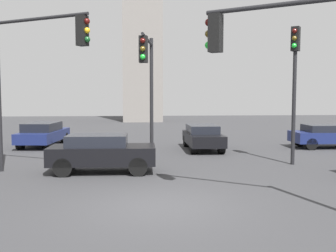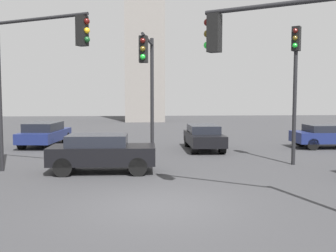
{
  "view_description": "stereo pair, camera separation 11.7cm",
  "coord_description": "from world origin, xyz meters",
  "px_view_note": "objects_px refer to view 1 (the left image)",
  "views": [
    {
      "loc": [
        -0.64,
        -9.97,
        2.92
      ],
      "look_at": [
        0.62,
        4.38,
        1.78
      ],
      "focal_mm": 41.07,
      "sensor_mm": 36.0,
      "label": 1
    },
    {
      "loc": [
        -0.53,
        -9.98,
        2.92
      ],
      "look_at": [
        0.62,
        4.38,
        1.78
      ],
      "focal_mm": 41.07,
      "sensor_mm": 36.0,
      "label": 2
    }
  ],
  "objects_px": {
    "traffic_light_0": "(295,70)",
    "car_0": "(43,133)",
    "car_1": "(329,135)",
    "traffic_light_3": "(36,59)",
    "traffic_light_2": "(148,73)",
    "car_4": "(101,152)",
    "traffic_light_1": "(296,56)",
    "car_3": "(203,136)"
  },
  "relations": [
    {
      "from": "traffic_light_1",
      "to": "traffic_light_2",
      "type": "bearing_deg",
      "value": -30.8
    },
    {
      "from": "traffic_light_2",
      "to": "car_3",
      "type": "bearing_deg",
      "value": 153.13
    },
    {
      "from": "traffic_light_2",
      "to": "car_1",
      "type": "xyz_separation_m",
      "value": [
        10.31,
        4.46,
        -3.17
      ]
    },
    {
      "from": "traffic_light_0",
      "to": "car_1",
      "type": "bearing_deg",
      "value": 176.9
    },
    {
      "from": "traffic_light_1",
      "to": "traffic_light_3",
      "type": "bearing_deg",
      "value": -1.32
    },
    {
      "from": "traffic_light_1",
      "to": "car_4",
      "type": "relative_size",
      "value": 1.33
    },
    {
      "from": "car_4",
      "to": "car_3",
      "type": "bearing_deg",
      "value": 51.31
    },
    {
      "from": "car_1",
      "to": "traffic_light_2",
      "type": "bearing_deg",
      "value": -155.24
    },
    {
      "from": "traffic_light_1",
      "to": "traffic_light_3",
      "type": "xyz_separation_m",
      "value": [
        -7.41,
        5.29,
        0.34
      ]
    },
    {
      "from": "traffic_light_1",
      "to": "car_1",
      "type": "xyz_separation_m",
      "value": [
        7.0,
        11.55,
        -3.17
      ]
    },
    {
      "from": "car_3",
      "to": "traffic_light_3",
      "type": "bearing_deg",
      "value": -49.05
    },
    {
      "from": "car_4",
      "to": "traffic_light_2",
      "type": "bearing_deg",
      "value": 40.85
    },
    {
      "from": "traffic_light_1",
      "to": "car_4",
      "type": "xyz_separation_m",
      "value": [
        -5.14,
        5.6,
        -3.1
      ]
    },
    {
      "from": "traffic_light_3",
      "to": "car_3",
      "type": "xyz_separation_m",
      "value": [
        7.21,
        6.13,
        -3.5
      ]
    },
    {
      "from": "car_0",
      "to": "car_1",
      "type": "distance_m",
      "value": 16.33
    },
    {
      "from": "traffic_light_3",
      "to": "car_3",
      "type": "distance_m",
      "value": 10.09
    },
    {
      "from": "traffic_light_0",
      "to": "car_0",
      "type": "xyz_separation_m",
      "value": [
        -11.98,
        7.14,
        -3.26
      ]
    },
    {
      "from": "car_3",
      "to": "traffic_light_1",
      "type": "bearing_deg",
      "value": 1.55
    },
    {
      "from": "traffic_light_2",
      "to": "car_4",
      "type": "distance_m",
      "value": 3.9
    },
    {
      "from": "traffic_light_1",
      "to": "car_3",
      "type": "xyz_separation_m",
      "value": [
        -0.2,
        11.42,
        -3.16
      ]
    },
    {
      "from": "traffic_light_2",
      "to": "traffic_light_0",
      "type": "bearing_deg",
      "value": 94.48
    },
    {
      "from": "traffic_light_0",
      "to": "car_4",
      "type": "relative_size",
      "value": 1.44
    },
    {
      "from": "car_1",
      "to": "traffic_light_3",
      "type": "bearing_deg",
      "value": -155.13
    },
    {
      "from": "car_3",
      "to": "traffic_light_2",
      "type": "bearing_deg",
      "value": -35.12
    },
    {
      "from": "traffic_light_2",
      "to": "car_1",
      "type": "height_order",
      "value": "traffic_light_2"
    },
    {
      "from": "traffic_light_0",
      "to": "car_1",
      "type": "distance_m",
      "value": 7.25
    },
    {
      "from": "traffic_light_3",
      "to": "car_3",
      "type": "height_order",
      "value": "traffic_light_3"
    },
    {
      "from": "car_4",
      "to": "car_0",
      "type": "bearing_deg",
      "value": 117.88
    },
    {
      "from": "traffic_light_0",
      "to": "traffic_light_3",
      "type": "distance_m",
      "value": 10.31
    },
    {
      "from": "traffic_light_1",
      "to": "traffic_light_2",
      "type": "distance_m",
      "value": 7.83
    },
    {
      "from": "traffic_light_2",
      "to": "traffic_light_3",
      "type": "distance_m",
      "value": 4.49
    },
    {
      "from": "car_1",
      "to": "car_3",
      "type": "height_order",
      "value": "car_3"
    },
    {
      "from": "traffic_light_2",
      "to": "car_1",
      "type": "bearing_deg",
      "value": 122.19
    },
    {
      "from": "traffic_light_2",
      "to": "car_0",
      "type": "distance_m",
      "value": 9.43
    },
    {
      "from": "traffic_light_1",
      "to": "car_0",
      "type": "height_order",
      "value": "traffic_light_1"
    },
    {
      "from": "car_3",
      "to": "car_4",
      "type": "xyz_separation_m",
      "value": [
        -4.94,
        -5.82,
        0.06
      ]
    },
    {
      "from": "traffic_light_0",
      "to": "car_3",
      "type": "relative_size",
      "value": 1.38
    },
    {
      "from": "traffic_light_0",
      "to": "traffic_light_1",
      "type": "height_order",
      "value": "traffic_light_0"
    },
    {
      "from": "traffic_light_0",
      "to": "traffic_light_1",
      "type": "distance_m",
      "value": 7.2
    },
    {
      "from": "traffic_light_0",
      "to": "traffic_light_3",
      "type": "bearing_deg",
      "value": -45.19
    },
    {
      "from": "traffic_light_1",
      "to": "car_3",
      "type": "distance_m",
      "value": 11.85
    },
    {
      "from": "car_0",
      "to": "traffic_light_2",
      "type": "bearing_deg",
      "value": -133.03
    }
  ]
}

